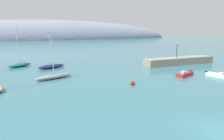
{
  "coord_description": "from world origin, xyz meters",
  "views": [
    {
      "loc": [
        -15.83,
        -10.84,
        9.38
      ],
      "look_at": [
        -0.13,
        23.45,
        1.53
      ],
      "focal_mm": 30.7,
      "sensor_mm": 36.0,
      "label": 1
    }
  ],
  "objects_px": {
    "sailboat_grey_mid_mooring": "(54,76)",
    "sailboat_teal_end_of_line": "(20,64)",
    "sailboat_navy_near_shore": "(51,66)",
    "motorboat_red_foreground": "(185,74)",
    "motorboat_white_alongside_breakwater": "(218,75)",
    "mooring_buoy_red": "(133,83)",
    "harbor_lamp_post": "(177,48)"
  },
  "relations": [
    {
      "from": "sailboat_grey_mid_mooring",
      "to": "sailboat_teal_end_of_line",
      "type": "distance_m",
      "value": 18.12
    },
    {
      "from": "sailboat_navy_near_shore",
      "to": "sailboat_grey_mid_mooring",
      "type": "relative_size",
      "value": 1.08
    },
    {
      "from": "sailboat_teal_end_of_line",
      "to": "motorboat_red_foreground",
      "type": "bearing_deg",
      "value": 109.34
    },
    {
      "from": "sailboat_navy_near_shore",
      "to": "motorboat_white_alongside_breakwater",
      "type": "distance_m",
      "value": 38.09
    },
    {
      "from": "sailboat_navy_near_shore",
      "to": "sailboat_teal_end_of_line",
      "type": "distance_m",
      "value": 9.26
    },
    {
      "from": "sailboat_teal_end_of_line",
      "to": "sailboat_grey_mid_mooring",
      "type": "bearing_deg",
      "value": 79.33
    },
    {
      "from": "sailboat_navy_near_shore",
      "to": "motorboat_white_alongside_breakwater",
      "type": "relative_size",
      "value": 1.65
    },
    {
      "from": "mooring_buoy_red",
      "to": "harbor_lamp_post",
      "type": "height_order",
      "value": "harbor_lamp_post"
    },
    {
      "from": "sailboat_teal_end_of_line",
      "to": "mooring_buoy_red",
      "type": "relative_size",
      "value": 13.09
    },
    {
      "from": "sailboat_teal_end_of_line",
      "to": "motorboat_white_alongside_breakwater",
      "type": "xyz_separation_m",
      "value": [
        37.13,
        -29.4,
        -0.22
      ]
    },
    {
      "from": "sailboat_grey_mid_mooring",
      "to": "sailboat_teal_end_of_line",
      "type": "height_order",
      "value": "sailboat_teal_end_of_line"
    },
    {
      "from": "sailboat_navy_near_shore",
      "to": "harbor_lamp_post",
      "type": "relative_size",
      "value": 2.02
    },
    {
      "from": "sailboat_navy_near_shore",
      "to": "harbor_lamp_post",
      "type": "distance_m",
      "value": 33.84
    },
    {
      "from": "sailboat_navy_near_shore",
      "to": "mooring_buoy_red",
      "type": "height_order",
      "value": "sailboat_navy_near_shore"
    },
    {
      "from": "motorboat_red_foreground",
      "to": "sailboat_navy_near_shore",
      "type": "bearing_deg",
      "value": -57.59
    },
    {
      "from": "sailboat_teal_end_of_line",
      "to": "motorboat_white_alongside_breakwater",
      "type": "bearing_deg",
      "value": 110.41
    },
    {
      "from": "mooring_buoy_red",
      "to": "harbor_lamp_post",
      "type": "relative_size",
      "value": 0.19
    },
    {
      "from": "sailboat_navy_near_shore",
      "to": "motorboat_white_alongside_breakwater",
      "type": "height_order",
      "value": "sailboat_navy_near_shore"
    },
    {
      "from": "sailboat_navy_near_shore",
      "to": "motorboat_red_foreground",
      "type": "distance_m",
      "value": 31.62
    },
    {
      "from": "sailboat_navy_near_shore",
      "to": "mooring_buoy_red",
      "type": "distance_m",
      "value": 24.21
    },
    {
      "from": "sailboat_navy_near_shore",
      "to": "motorboat_red_foreground",
      "type": "bearing_deg",
      "value": -58.6
    },
    {
      "from": "sailboat_grey_mid_mooring",
      "to": "motorboat_red_foreground",
      "type": "height_order",
      "value": "sailboat_grey_mid_mooring"
    },
    {
      "from": "sailboat_teal_end_of_line",
      "to": "harbor_lamp_post",
      "type": "bearing_deg",
      "value": 128.83
    },
    {
      "from": "sailboat_grey_mid_mooring",
      "to": "motorboat_red_foreground",
      "type": "distance_m",
      "value": 26.77
    },
    {
      "from": "sailboat_teal_end_of_line",
      "to": "harbor_lamp_post",
      "type": "relative_size",
      "value": 2.5
    },
    {
      "from": "harbor_lamp_post",
      "to": "sailboat_teal_end_of_line",
      "type": "bearing_deg",
      "value": 160.04
    },
    {
      "from": "sailboat_teal_end_of_line",
      "to": "motorboat_white_alongside_breakwater",
      "type": "relative_size",
      "value": 2.04
    },
    {
      "from": "sailboat_navy_near_shore",
      "to": "harbor_lamp_post",
      "type": "bearing_deg",
      "value": -33.78
    },
    {
      "from": "sailboat_navy_near_shore",
      "to": "motorboat_white_alongside_breakwater",
      "type": "bearing_deg",
      "value": -57.17
    },
    {
      "from": "sailboat_grey_mid_mooring",
      "to": "motorboat_red_foreground",
      "type": "xyz_separation_m",
      "value": [
        25.21,
        -9.01,
        -0.08
      ]
    },
    {
      "from": "sailboat_grey_mid_mooring",
      "to": "motorboat_white_alongside_breakwater",
      "type": "relative_size",
      "value": 1.53
    },
    {
      "from": "mooring_buoy_red",
      "to": "harbor_lamp_post",
      "type": "bearing_deg",
      "value": 30.76
    }
  ]
}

